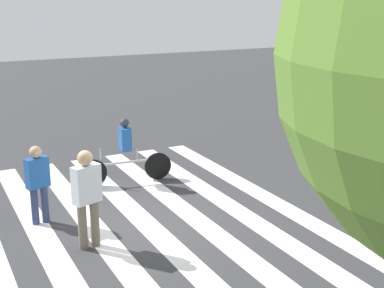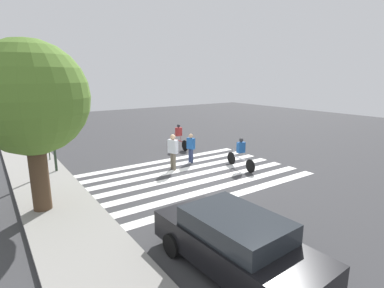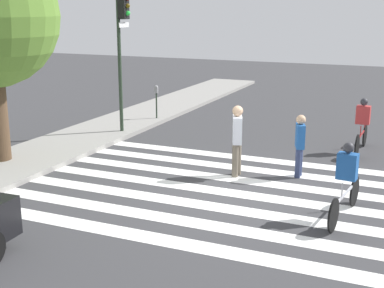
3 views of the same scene
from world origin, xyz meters
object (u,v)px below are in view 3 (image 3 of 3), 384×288
at_px(pedestrian_adult_tall_backpack, 300,142).
at_px(pedestrian_child_with_backpack, 237,137).
at_px(parking_meter, 156,95).
at_px(cyclist_mid_street, 362,124).
at_px(cyclist_near_curb, 346,178).
at_px(traffic_light, 122,33).

bearing_deg(pedestrian_adult_tall_backpack, pedestrian_child_with_backpack, 92.17).
height_order(parking_meter, cyclist_mid_street, cyclist_mid_street).
height_order(cyclist_near_curb, cyclist_mid_street, cyclist_mid_street).
bearing_deg(pedestrian_child_with_backpack, cyclist_near_curb, 38.62).
relative_size(pedestrian_child_with_backpack, cyclist_mid_street, 0.82).
bearing_deg(cyclist_near_curb, traffic_light, 66.87).
relative_size(traffic_light, pedestrian_adult_tall_backpack, 3.01).
bearing_deg(cyclist_mid_street, traffic_light, 98.95).
relative_size(pedestrian_child_with_backpack, pedestrian_adult_tall_backpack, 1.14).
bearing_deg(cyclist_near_curb, parking_meter, 55.66).
bearing_deg(traffic_light, cyclist_mid_street, -82.95).
distance_m(pedestrian_adult_tall_backpack, cyclist_near_curb, 2.82).
relative_size(parking_meter, pedestrian_child_with_backpack, 0.75).
bearing_deg(parking_meter, pedestrian_child_with_backpack, -135.95).
relative_size(pedestrian_adult_tall_backpack, cyclist_near_curb, 0.71).
bearing_deg(cyclist_mid_street, cyclist_near_curb, -174.99).
height_order(traffic_light, parking_meter, traffic_light).
bearing_deg(pedestrian_child_with_backpack, parking_meter, -155.83).
xyz_separation_m(pedestrian_child_with_backpack, pedestrian_adult_tall_backpack, (0.56, -1.50, -0.13)).
bearing_deg(pedestrian_child_with_backpack, cyclist_mid_street, 124.14).
xyz_separation_m(pedestrian_child_with_backpack, cyclist_mid_street, (3.71, -2.69, -0.17)).
xyz_separation_m(traffic_light, parking_meter, (2.38, 0.01, -2.40)).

